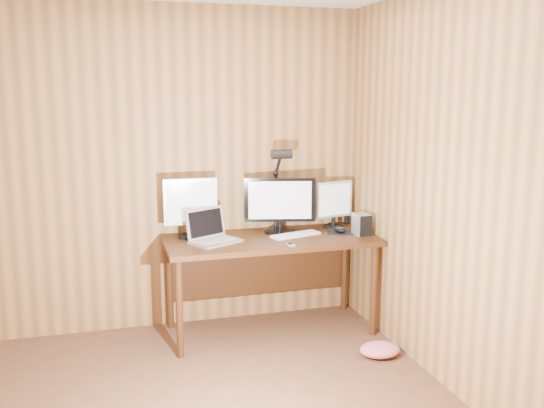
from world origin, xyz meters
name	(u,v)px	position (x,y,z in m)	size (l,w,h in m)	color
room_shell	(170,226)	(0.00, 0.00, 1.25)	(4.00, 4.00, 4.00)	brown
desk	(268,251)	(0.93, 1.70, 0.63)	(1.60, 0.70, 0.75)	#3D1F0C
monitor_center	(280,204)	(1.05, 1.77, 0.98)	(0.55, 0.24, 0.44)	black
monitor_left	(191,206)	(0.35, 1.80, 1.00)	(0.40, 0.19, 0.46)	black
monitor_right	(334,203)	(1.52, 1.82, 0.95)	(0.33, 0.16, 0.38)	black
laptop	(211,234)	(0.48, 1.63, 0.81)	(0.42, 0.39, 0.24)	silver
keyboard	(296,235)	(1.13, 1.63, 0.76)	(0.42, 0.23, 0.02)	silver
mousepad	(340,233)	(1.50, 1.63, 0.75)	(0.20, 0.16, 0.00)	black
mouse	(340,230)	(1.50, 1.63, 0.77)	(0.08, 0.12, 0.04)	black
hard_drive	(362,224)	(1.64, 1.52, 0.83)	(0.11, 0.15, 0.17)	silver
phone	(291,244)	(1.01, 1.37, 0.76)	(0.05, 0.10, 0.01)	silver
speaker	(347,217)	(1.69, 1.93, 0.80)	(0.04, 0.04, 0.11)	black
desk_lamp	(279,177)	(1.06, 1.85, 1.18)	(0.16, 0.23, 0.70)	black
fabric_pile	(380,350)	(1.55, 0.97, 0.05)	(0.29, 0.24, 0.09)	#D96875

